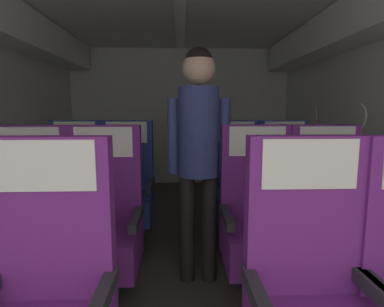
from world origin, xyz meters
name	(u,v)px	position (x,y,z in m)	size (l,w,h in m)	color
ground	(181,257)	(0.00, 2.70, -0.01)	(3.86, 5.80, 0.02)	#3D3833
fuselage_shell	(180,63)	(0.00, 2.97, 1.65)	(3.74, 5.45, 2.30)	silver
seat_b_left_window	(30,228)	(-0.99, 2.14, 0.49)	(0.51, 0.48, 1.15)	#38383D
seat_b_left_aisle	(103,227)	(-0.51, 2.15, 0.49)	(0.51, 0.48, 1.15)	#38383D
seat_b_right_aisle	(328,224)	(0.99, 2.14, 0.49)	(0.51, 0.48, 1.15)	#38383D
seat_b_right_window	(258,224)	(0.52, 2.16, 0.49)	(0.51, 0.48, 1.15)	#38383D
seat_c_left_window	(75,192)	(-1.00, 3.04, 0.49)	(0.51, 0.48, 1.15)	#38383D
seat_c_left_aisle	(127,192)	(-0.51, 3.02, 0.49)	(0.51, 0.48, 1.15)	#38383D
seat_c_right_aisle	(285,190)	(0.99, 3.02, 0.49)	(0.51, 0.48, 1.15)	#38383D
seat_c_right_window	(235,190)	(0.52, 3.05, 0.49)	(0.51, 0.48, 1.15)	#38383D
flight_attendant	(199,141)	(0.12, 2.33, 1.03)	(0.43, 0.28, 1.67)	black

